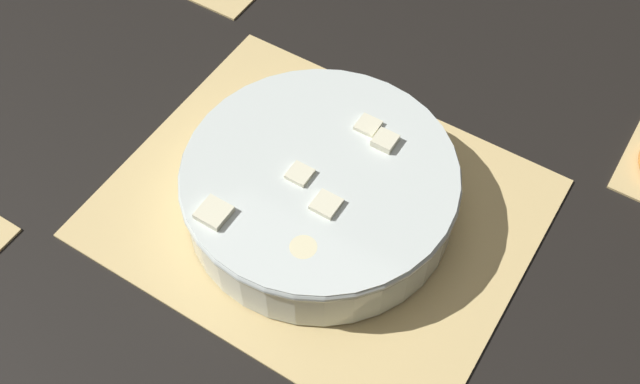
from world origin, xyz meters
The scene contains 3 objects.
ground_plane centered at (0.00, 0.00, 0.00)m, with size 6.00×6.00×0.00m, color black.
bamboo_mat_center centered at (0.00, 0.00, 0.00)m, with size 0.45×0.37×0.01m.
fruit_salad_bowl centered at (0.00, 0.00, 0.04)m, with size 0.30×0.30×0.07m.
Camera 1 is at (0.25, -0.40, 0.69)m, focal length 42.00 mm.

